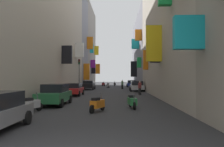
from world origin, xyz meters
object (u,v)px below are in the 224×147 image
Objects in this scene: parked_car_green at (55,94)px; parked_car_red at (73,89)px; scooter_green at (132,101)px; parked_car_silver at (137,86)px; scooter_black at (115,84)px; pedestrian_crossing at (140,88)px; traffic_light_near_corner at (79,70)px; parked_car_blue at (131,83)px; scooter_silver at (31,104)px; scooter_red at (103,84)px; pedestrian_near_left at (122,85)px; scooter_white at (108,85)px; parked_car_black at (89,85)px; scooter_orange at (97,104)px.

parked_car_red is at bearing 92.41° from parked_car_green.
parked_car_silver is at bearing 84.66° from scooter_green.
parked_car_silver is at bearing -80.05° from scooter_black.
traffic_light_near_corner is (-8.28, 7.81, 2.38)m from pedestrian_crossing.
pedestrian_crossing is at bearing 8.50° from parked_car_red.
parked_car_blue reaches higher than scooter_silver.
traffic_light_near_corner reaches higher than pedestrian_crossing.
parked_car_green is at bearing 163.03° from scooter_green.
scooter_red is (-6.22, 5.41, -0.28)m from parked_car_blue.
scooter_green is 25.60m from pedestrian_near_left.
parked_car_green is 38.17m from scooter_red.
scooter_white is (-4.69, 11.06, -0.31)m from parked_car_silver.
parked_car_silver is 2.31× the size of scooter_white.
parked_car_black reaches higher than parked_car_blue.
scooter_orange is 22.04m from traffic_light_near_corner.
parked_car_red is 19.88m from scooter_white.
scooter_red is (1.47, 15.82, -0.31)m from parked_car_black.
traffic_light_near_corner reaches higher than parked_car_red.
traffic_light_near_corner is at bearing 136.68° from pedestrian_crossing.
parked_car_red is at bearing 118.84° from scooter_green.
scooter_red is (-1.50, 9.42, -0.00)m from scooter_white.
scooter_silver is at bearing -96.57° from parked_car_green.
pedestrian_crossing reaches higher than scooter_silver.
scooter_black is at bearing 81.68° from parked_car_red.
pedestrian_near_left reaches higher than scooter_black.
pedestrian_near_left is at bearing 97.34° from pedestrian_crossing.
pedestrian_crossing reaches higher than scooter_white.
pedestrian_crossing is (7.54, 13.91, 0.34)m from scooter_silver.
scooter_silver is at bearing -102.11° from parked_car_blue.
parked_car_blue is at bearing 77.89° from scooter_silver.
scooter_white is 0.39× the size of traffic_light_near_corner.
parked_car_blue is 2.83× the size of pedestrian_near_left.
scooter_white is at bearing 65.10° from parked_car_black.
parked_car_silver is 2.19× the size of scooter_black.
scooter_black is 1.26× the size of pedestrian_near_left.
parked_car_silver is 0.99× the size of parked_car_red.
parked_car_silver reaches higher than scooter_green.
parked_car_red is 2.78× the size of pedestrian_near_left.
parked_car_black reaches higher than scooter_white.
scooter_orange is at bearing -77.92° from traffic_light_near_corner.
scooter_orange is (-0.41, -41.21, -0.00)m from scooter_black.
parked_car_green is 12.44m from pedestrian_crossing.
scooter_orange is (-3.95, -21.04, -0.31)m from parked_car_silver.
scooter_silver is at bearing -92.19° from scooter_red.
parked_car_blue is at bearing 53.52° from parked_car_black.
parked_car_green is at bearing -91.77° from scooter_red.
parked_car_green is at bearing -86.31° from traffic_light_near_corner.
parked_car_red is (-0.38, 9.08, -0.07)m from parked_car_green.
parked_car_green is at bearing -124.88° from pedestrian_crossing.
parked_car_green is 3.74m from scooter_silver.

